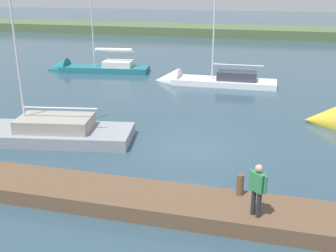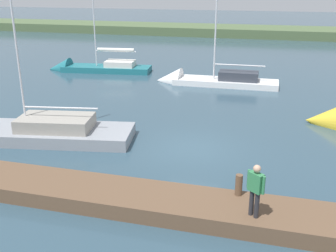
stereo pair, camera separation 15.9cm
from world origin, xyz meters
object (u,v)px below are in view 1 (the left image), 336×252
at_px(sailboat_far_right, 90,69).
at_px(sailboat_behind_pier, 204,82).
at_px(mooring_post_near, 240,185).
at_px(sailboat_near_dock, 7,135).
at_px(person_on_dock, 257,187).

bearing_deg(sailboat_far_right, sailboat_behind_pier, 161.74).
xyz_separation_m(mooring_post_near, sailboat_behind_pier, (4.07, -17.00, -0.71)).
distance_m(sailboat_near_dock, person_on_dock, 12.91).
bearing_deg(person_on_dock, sailboat_near_dock, 104.83).
xyz_separation_m(mooring_post_near, sailboat_far_right, (14.22, -19.05, -0.73)).
bearing_deg(mooring_post_near, sailboat_behind_pier, -76.54).
distance_m(mooring_post_near, sailboat_far_right, 23.79).
distance_m(sailboat_behind_pier, person_on_dock, 18.78).
distance_m(sailboat_near_dock, sailboat_far_right, 15.67).
bearing_deg(mooring_post_near, person_on_dock, 115.69).
xyz_separation_m(sailboat_behind_pier, person_on_dock, (-4.63, 18.16, 1.31)).
bearing_deg(sailboat_far_right, sailboat_near_dock, 93.73).
bearing_deg(mooring_post_near, sailboat_far_right, -53.26).
bearing_deg(sailboat_near_dock, sailboat_far_right, -89.24).
xyz_separation_m(sailboat_behind_pier, sailboat_far_right, (10.15, -2.05, -0.01)).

